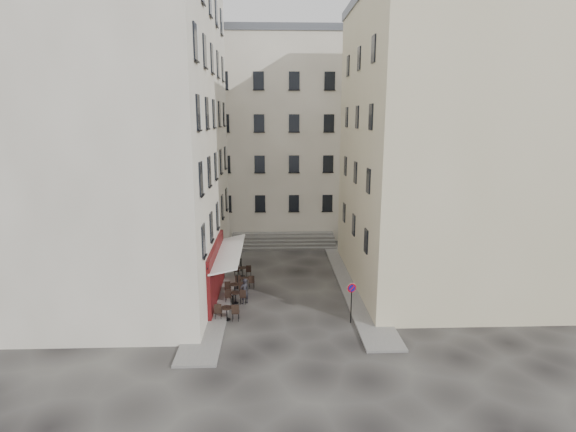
{
  "coord_description": "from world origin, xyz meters",
  "views": [
    {
      "loc": [
        -0.95,
        -25.28,
        10.95
      ],
      "look_at": [
        0.11,
        4.0,
        4.53
      ],
      "focal_mm": 28.0,
      "sensor_mm": 36.0,
      "label": 1
    }
  ],
  "objects_px": {
    "bistro_table_a": "(227,312)",
    "pedestrian": "(244,291)",
    "no_parking_sign": "(352,295)",
    "bistro_table_b": "(236,296)"
  },
  "relations": [
    {
      "from": "no_parking_sign",
      "to": "bistro_table_b",
      "type": "xyz_separation_m",
      "value": [
        -6.48,
        2.85,
        -1.16
      ]
    },
    {
      "from": "bistro_table_a",
      "to": "pedestrian",
      "type": "height_order",
      "value": "pedestrian"
    },
    {
      "from": "no_parking_sign",
      "to": "bistro_table_a",
      "type": "height_order",
      "value": "no_parking_sign"
    },
    {
      "from": "bistro_table_a",
      "to": "pedestrian",
      "type": "bearing_deg",
      "value": 69.81
    },
    {
      "from": "bistro_table_a",
      "to": "bistro_table_b",
      "type": "xyz_separation_m",
      "value": [
        0.3,
        2.3,
        -0.04
      ]
    },
    {
      "from": "no_parking_sign",
      "to": "pedestrian",
      "type": "relative_size",
      "value": 1.42
    },
    {
      "from": "no_parking_sign",
      "to": "bistro_table_b",
      "type": "height_order",
      "value": "no_parking_sign"
    },
    {
      "from": "no_parking_sign",
      "to": "bistro_table_b",
      "type": "relative_size",
      "value": 1.79
    },
    {
      "from": "bistro_table_b",
      "to": "pedestrian",
      "type": "height_order",
      "value": "pedestrian"
    },
    {
      "from": "bistro_table_b",
      "to": "pedestrian",
      "type": "bearing_deg",
      "value": -2.23
    }
  ]
}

